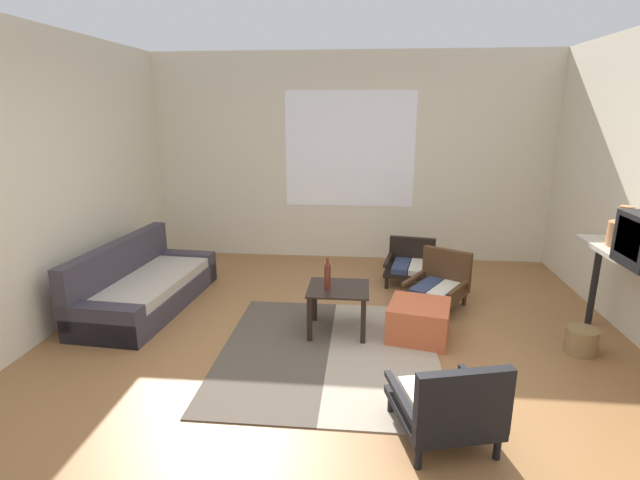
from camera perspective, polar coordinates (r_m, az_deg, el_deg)
The scene contains 13 objects.
ground_plane at distance 3.89m, azimuth 1.55°, elevation -15.32°, with size 7.80×7.80×0.00m, color olive.
far_wall_with_window at distance 6.43m, azimuth 3.56°, elevation 9.73°, with size 5.60×0.13×2.70m.
side_wall_left at distance 4.68m, azimuth -32.69°, elevation 5.15°, with size 0.12×6.60×2.70m, color beige.
area_rug at distance 4.14m, azimuth 1.07°, elevation -13.23°, with size 1.82×2.01×0.01m.
couch at distance 5.27m, azimuth -20.37°, elevation -5.29°, with size 0.88×1.84×0.68m.
coffee_table at distance 4.35m, azimuth 2.15°, elevation -6.86°, with size 0.55×0.50×0.43m.
armchair_by_window at distance 5.73m, azimuth 10.75°, elevation -2.71°, with size 0.64×0.65×0.49m.
armchair_striped_foreground at distance 3.14m, azimuth 15.06°, elevation -18.64°, with size 0.70×0.73×0.60m.
armchair_corner at distance 5.11m, azimuth 14.09°, elevation -4.96°, with size 0.74×0.76×0.56m.
ottoman_orange at distance 4.40m, azimuth 11.72°, elevation -9.43°, with size 0.52×0.52×0.33m, color #BC5633.
clay_vase at distance 4.68m, azimuth 32.49°, elevation 0.84°, with size 0.23×0.23×0.34m.
glass_bottle at distance 4.25m, azimuth 0.90°, elevation -4.30°, with size 0.06×0.06×0.28m.
wicker_basket at distance 4.64m, azimuth 28.81°, elevation -10.51°, with size 0.25×0.25×0.22m, color olive.
Camera 1 is at (0.22, -3.33, 1.99)m, focal length 26.76 mm.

